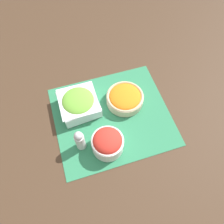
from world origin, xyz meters
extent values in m
plane|color=#422D1E|center=(0.00, 0.00, 0.00)|extent=(3.00, 3.00, 0.00)
cube|color=#2D7A51|center=(0.00, 0.00, 0.00)|extent=(0.46, 0.41, 0.00)
cylinder|color=#C6B28E|center=(-0.07, -0.05, 0.02)|extent=(0.15, 0.15, 0.04)
torus|color=#C6B28E|center=(-0.07, -0.05, 0.04)|extent=(0.15, 0.15, 0.01)
ellipsoid|color=orange|center=(-0.07, -0.05, 0.04)|extent=(0.13, 0.13, 0.03)
cube|color=white|center=(0.12, -0.07, 0.03)|extent=(0.16, 0.16, 0.06)
cube|color=white|center=(0.12, -0.07, 0.06)|extent=(0.15, 0.15, 0.00)
ellipsoid|color=#6BAD38|center=(0.12, -0.07, 0.06)|extent=(0.13, 0.13, 0.04)
cylinder|color=white|center=(0.06, 0.12, 0.04)|extent=(0.12, 0.12, 0.06)
torus|color=white|center=(0.06, 0.12, 0.07)|extent=(0.12, 0.12, 0.01)
ellipsoid|color=red|center=(0.06, 0.12, 0.07)|extent=(0.11, 0.11, 0.05)
cylinder|color=silver|center=(0.15, 0.09, 0.05)|extent=(0.04, 0.04, 0.09)
sphere|color=#B2B2B7|center=(0.15, 0.09, 0.10)|extent=(0.03, 0.03, 0.03)
camera|label=1|loc=(0.13, 0.40, 0.79)|focal=35.00mm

